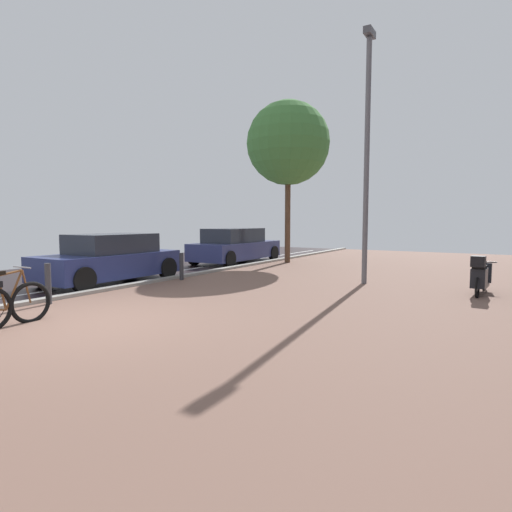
% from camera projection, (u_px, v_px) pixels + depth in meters
% --- Properties ---
extents(ground, '(21.00, 40.00, 0.13)m').
position_uv_depth(ground, '(149.00, 337.00, 6.15)').
color(ground, black).
extents(bicycle_foreground, '(0.65, 1.38, 1.09)m').
position_uv_depth(bicycle_foreground, '(6.00, 302.00, 6.67)').
color(bicycle_foreground, black).
rests_on(bicycle_foreground, ground).
extents(scooter_near, '(0.52, 1.70, 0.96)m').
position_uv_depth(scooter_near, '(480.00, 277.00, 9.48)').
color(scooter_near, black).
rests_on(scooter_near, ground).
extents(parked_car_near, '(1.84, 3.91, 1.35)m').
position_uv_depth(parked_car_near, '(110.00, 259.00, 11.46)').
color(parked_car_near, navy).
rests_on(parked_car_near, ground).
extents(parked_car_far, '(1.87, 4.43, 1.41)m').
position_uv_depth(parked_car_far, '(236.00, 246.00, 16.96)').
color(parked_car_far, navy).
rests_on(parked_car_far, ground).
extents(lamp_post, '(0.20, 0.52, 6.69)m').
position_uv_depth(lamp_post, '(367.00, 147.00, 10.96)').
color(lamp_post, slate).
rests_on(lamp_post, ground).
extents(street_tree, '(3.36, 3.36, 6.53)m').
position_uv_depth(street_tree, '(288.00, 144.00, 16.61)').
color(street_tree, brown).
rests_on(street_tree, ground).
extents(bollard_near, '(0.12, 0.12, 0.85)m').
position_uv_depth(bollard_near, '(48.00, 284.00, 8.44)').
color(bollard_near, '#38383D').
rests_on(bollard_near, ground).
extents(bollard_far, '(0.12, 0.12, 0.79)m').
position_uv_depth(bollard_far, '(181.00, 266.00, 11.93)').
color(bollard_far, '#38383D').
rests_on(bollard_far, ground).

